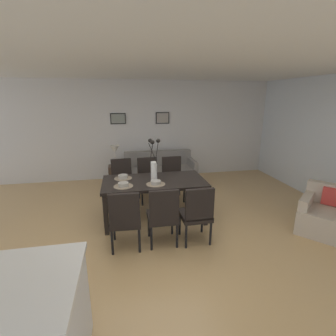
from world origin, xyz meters
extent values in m
plane|color=tan|center=(0.00, 0.00, 0.00)|extent=(9.00, 9.00, 0.00)
cube|color=silver|center=(0.00, 3.25, 1.30)|extent=(9.00, 0.10, 2.60)
cube|color=white|center=(0.00, 0.40, 2.64)|extent=(9.00, 7.20, 0.08)
cube|color=black|center=(0.01, 0.67, 0.71)|extent=(1.80, 0.94, 0.05)
cube|color=black|center=(0.85, 1.07, 0.34)|extent=(0.07, 0.07, 0.69)
cube|color=black|center=(-0.83, 1.07, 0.34)|extent=(0.07, 0.07, 0.69)
cube|color=black|center=(0.85, 0.26, 0.34)|extent=(0.07, 0.07, 0.69)
cube|color=black|center=(-0.83, 0.26, 0.34)|extent=(0.07, 0.07, 0.69)
cube|color=black|center=(-0.53, -0.13, 0.42)|extent=(0.46, 0.46, 0.08)
cube|color=black|center=(-0.54, -0.32, 0.68)|extent=(0.42, 0.08, 0.48)
cylinder|color=black|center=(-0.33, 0.05, 0.19)|extent=(0.04, 0.04, 0.38)
cylinder|color=black|center=(-0.71, 0.07, 0.19)|extent=(0.04, 0.04, 0.38)
cylinder|color=black|center=(-0.35, -0.33, 0.19)|extent=(0.04, 0.04, 0.38)
cylinder|color=black|center=(-0.73, -0.31, 0.19)|extent=(0.04, 0.04, 0.38)
cube|color=black|center=(-0.55, 1.45, 0.42)|extent=(0.46, 0.46, 0.08)
cube|color=black|center=(-0.56, 1.64, 0.68)|extent=(0.42, 0.08, 0.48)
cylinder|color=black|center=(-0.73, 1.25, 0.19)|extent=(0.04, 0.04, 0.38)
cylinder|color=black|center=(-0.35, 1.27, 0.19)|extent=(0.04, 0.04, 0.38)
cylinder|color=black|center=(-0.75, 1.63, 0.19)|extent=(0.04, 0.04, 0.38)
cylinder|color=black|center=(-0.37, 1.65, 0.19)|extent=(0.04, 0.04, 0.38)
cube|color=black|center=(0.02, -0.12, 0.42)|extent=(0.45, 0.45, 0.08)
cube|color=black|center=(0.02, -0.31, 0.68)|extent=(0.42, 0.07, 0.48)
cylinder|color=black|center=(0.21, 0.06, 0.19)|extent=(0.04, 0.04, 0.38)
cylinder|color=black|center=(-0.17, 0.07, 0.19)|extent=(0.04, 0.04, 0.38)
cylinder|color=black|center=(0.21, -0.32, 0.19)|extent=(0.04, 0.04, 0.38)
cylinder|color=black|center=(-0.17, -0.31, 0.19)|extent=(0.04, 0.04, 0.38)
cube|color=black|center=(0.01, 1.47, 0.42)|extent=(0.47, 0.47, 0.08)
cube|color=black|center=(-0.01, 1.65, 0.68)|extent=(0.42, 0.09, 0.48)
cylinder|color=black|center=(-0.17, 1.26, 0.19)|extent=(0.04, 0.04, 0.38)
cylinder|color=black|center=(0.21, 1.29, 0.19)|extent=(0.04, 0.04, 0.38)
cylinder|color=black|center=(-0.20, 1.64, 0.19)|extent=(0.04, 0.04, 0.38)
cylinder|color=black|center=(0.18, 1.67, 0.19)|extent=(0.04, 0.04, 0.38)
cube|color=black|center=(0.52, -0.16, 0.42)|extent=(0.45, 0.45, 0.08)
cube|color=black|center=(0.53, -0.35, 0.68)|extent=(0.42, 0.07, 0.48)
cylinder|color=black|center=(0.71, 0.03, 0.19)|extent=(0.04, 0.04, 0.38)
cylinder|color=black|center=(0.33, 0.03, 0.19)|extent=(0.04, 0.04, 0.38)
cylinder|color=black|center=(0.72, -0.35, 0.19)|extent=(0.04, 0.04, 0.38)
cylinder|color=black|center=(0.34, -0.35, 0.19)|extent=(0.04, 0.04, 0.38)
cube|color=black|center=(0.53, 1.45, 0.42)|extent=(0.45, 0.45, 0.08)
cube|color=black|center=(0.53, 1.64, 0.68)|extent=(0.42, 0.07, 0.48)
cylinder|color=black|center=(0.34, 1.25, 0.19)|extent=(0.04, 0.04, 0.38)
cylinder|color=black|center=(0.72, 1.26, 0.19)|extent=(0.04, 0.04, 0.38)
cylinder|color=black|center=(0.34, 1.63, 0.19)|extent=(0.04, 0.04, 0.38)
cylinder|color=black|center=(0.72, 1.64, 0.19)|extent=(0.04, 0.04, 0.38)
cylinder|color=white|center=(0.01, 0.67, 0.91)|extent=(0.11, 0.11, 0.34)
cylinder|color=black|center=(0.07, 0.68, 1.24)|extent=(0.05, 0.12, 0.37)
sphere|color=black|center=(0.09, 0.69, 1.44)|extent=(0.07, 0.07, 0.07)
cylinder|color=black|center=(-0.02, 0.72, 1.24)|extent=(0.08, 0.05, 0.38)
sphere|color=black|center=(-0.04, 0.74, 1.44)|extent=(0.07, 0.07, 0.07)
cylinder|color=black|center=(-0.01, 0.61, 1.24)|extent=(0.15, 0.06, 0.36)
sphere|color=black|center=(-0.02, 0.58, 1.44)|extent=(0.07, 0.07, 0.07)
cylinder|color=#7F705B|center=(-0.53, 0.45, 0.74)|extent=(0.32, 0.32, 0.01)
cylinder|color=#B2ADA3|center=(-0.53, 0.45, 0.78)|extent=(0.17, 0.17, 0.06)
cylinder|color=gray|center=(-0.53, 0.45, 0.79)|extent=(0.13, 0.13, 0.04)
cylinder|color=#7F705B|center=(-0.53, 0.88, 0.74)|extent=(0.32, 0.32, 0.01)
cylinder|color=#B2ADA3|center=(-0.53, 0.88, 0.78)|extent=(0.17, 0.17, 0.06)
cylinder|color=gray|center=(-0.53, 0.88, 0.79)|extent=(0.13, 0.13, 0.04)
cylinder|color=#7F705B|center=(0.01, 0.45, 0.74)|extent=(0.32, 0.32, 0.01)
cylinder|color=#B2ADA3|center=(0.01, 0.45, 0.78)|extent=(0.17, 0.17, 0.06)
cylinder|color=gray|center=(0.01, 0.45, 0.79)|extent=(0.13, 0.13, 0.04)
cube|color=gray|center=(0.41, 2.51, 0.21)|extent=(1.77, 0.84, 0.42)
cube|color=gray|center=(0.41, 2.85, 0.61)|extent=(1.77, 0.16, 0.38)
cube|color=gray|center=(1.24, 2.51, 0.52)|extent=(0.10, 0.84, 0.20)
cube|color=gray|center=(-0.43, 2.51, 0.52)|extent=(0.10, 0.84, 0.20)
cube|color=#3D2D23|center=(-0.69, 2.58, 0.26)|extent=(0.36, 0.36, 0.52)
cylinder|color=beige|center=(-0.69, 2.58, 0.56)|extent=(0.12, 0.12, 0.08)
cylinder|color=beige|center=(-0.69, 2.58, 0.74)|extent=(0.02, 0.02, 0.30)
cone|color=silver|center=(-0.69, 2.58, 0.94)|extent=(0.22, 0.22, 0.18)
cube|color=#B7A893|center=(2.72, -0.36, 0.20)|extent=(1.13, 1.13, 0.40)
cube|color=#B7A893|center=(2.96, -0.16, 0.57)|extent=(0.64, 0.71, 0.35)
cube|color=#B7A893|center=(2.49, -0.13, 0.49)|extent=(0.61, 0.55, 0.18)
cube|color=#C63833|center=(2.89, -0.22, 0.56)|extent=(0.26, 0.28, 0.30)
cube|color=black|center=(-0.58, 3.18, 1.63)|extent=(0.40, 0.02, 0.28)
cube|color=gray|center=(-0.58, 3.17, 1.63)|extent=(0.35, 0.01, 0.23)
cube|color=black|center=(0.60, 3.18, 1.63)|extent=(0.37, 0.02, 0.31)
cube|color=#9E9389|center=(0.60, 3.17, 1.63)|extent=(0.32, 0.01, 0.26)
camera|label=1|loc=(-0.53, -3.40, 2.15)|focal=26.09mm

